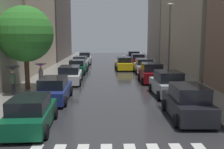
% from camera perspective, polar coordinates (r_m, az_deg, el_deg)
% --- Properties ---
extents(ground_plane, '(28.00, 72.00, 0.04)m').
position_cam_1_polar(ground_plane, '(31.16, -0.37, 0.41)').
color(ground_plane, '#2F2F32').
extents(sidewalk_left, '(3.00, 72.00, 0.15)m').
position_cam_1_polar(sidewalk_left, '(31.73, -12.19, 0.54)').
color(sidewalk_left, gray).
rests_on(sidewalk_left, ground).
extents(sidewalk_right, '(3.00, 72.00, 0.15)m').
position_cam_1_polar(sidewalk_right, '(31.90, 11.39, 0.61)').
color(sidewalk_right, gray).
rests_on(sidewalk_right, ground).
extents(building_right_mid, '(6.00, 18.00, 16.87)m').
position_cam_1_polar(building_right_mid, '(34.93, 18.57, 14.76)').
color(building_right_mid, '#B2A38C').
rests_on(building_right_mid, ground).
extents(building_right_far, '(6.00, 12.50, 20.50)m').
position_cam_1_polar(building_right_far, '(50.32, 12.39, 14.99)').
color(building_right_far, '#9E9384').
rests_on(building_right_far, ground).
extents(parked_car_left_nearest, '(2.16, 4.31, 1.54)m').
position_cam_1_polar(parked_car_left_nearest, '(12.95, -17.04, -8.02)').
color(parked_car_left_nearest, '#0C4C2D').
rests_on(parked_car_left_nearest, ground).
extents(parked_car_left_second, '(2.07, 4.57, 1.59)m').
position_cam_1_polar(parked_car_left_second, '(17.91, -12.33, -3.25)').
color(parked_car_left_second, navy).
rests_on(parked_car_left_second, ground).
extents(parked_car_left_third, '(2.33, 4.81, 1.58)m').
position_cam_1_polar(parked_car_left_third, '(24.33, -9.06, -0.12)').
color(parked_car_left_third, silver).
rests_on(parked_car_left_third, ground).
extents(parked_car_left_fourth, '(2.09, 4.49, 1.57)m').
position_cam_1_polar(parked_car_left_fourth, '(30.58, -7.35, 1.63)').
color(parked_car_left_fourth, '#0C4C2D').
rests_on(parked_car_left_fourth, ground).
extents(parked_car_left_fifth, '(2.14, 4.60, 1.54)m').
position_cam_1_polar(parked_car_left_fifth, '(35.91, -6.78, 2.62)').
color(parked_car_left_fifth, silver).
rests_on(parked_car_left_fifth, ground).
extents(parked_car_left_sixth, '(2.15, 4.75, 1.74)m').
position_cam_1_polar(parked_car_left_sixth, '(41.25, -5.83, 3.49)').
color(parked_car_left_sixth, silver).
rests_on(parked_car_left_sixth, ground).
extents(parked_car_right_nearest, '(2.07, 4.39, 1.79)m').
position_cam_1_polar(parked_car_right_nearest, '(14.39, 15.91, -5.90)').
color(parked_car_right_nearest, black).
rests_on(parked_car_right_nearest, ground).
extents(parked_car_right_second, '(2.19, 4.15, 1.80)m').
position_cam_1_polar(parked_car_right_second, '(19.43, 11.85, -2.08)').
color(parked_car_right_second, '#B2B7BF').
rests_on(parked_car_right_second, ground).
extents(parked_car_right_third, '(2.14, 4.07, 1.79)m').
position_cam_1_polar(parked_car_right_third, '(24.84, 8.42, 0.26)').
color(parked_car_right_third, maroon).
rests_on(parked_car_right_third, ground).
extents(parked_car_right_fourth, '(2.17, 4.26, 1.65)m').
position_cam_1_polar(parked_car_right_fourth, '(31.05, 6.82, 1.80)').
color(parked_car_right_fourth, silver).
rests_on(parked_car_right_fourth, ground).
extents(parked_car_right_fifth, '(2.09, 4.12, 1.73)m').
position_cam_1_polar(parked_car_right_fifth, '(37.62, 5.53, 3.02)').
color(parked_car_right_fifth, maroon).
rests_on(parked_car_right_fifth, ground).
extents(parked_car_right_sixth, '(2.26, 4.31, 1.80)m').
position_cam_1_polar(parked_car_right_sixth, '(42.83, 4.64, 3.72)').
color(parked_car_right_sixth, navy).
rests_on(parked_car_right_sixth, ground).
extents(taxi_midroad, '(2.19, 4.56, 1.81)m').
position_cam_1_polar(taxi_midroad, '(33.57, 2.52, 2.33)').
color(taxi_midroad, yellow).
rests_on(taxi_midroad, ground).
extents(pedestrian_foreground, '(1.09, 1.09, 2.04)m').
position_cam_1_polar(pedestrian_foreground, '(19.64, -20.56, 0.15)').
color(pedestrian_foreground, black).
rests_on(pedestrian_foreground, sidewalk_left).
extents(pedestrian_by_kerb, '(0.92, 0.92, 1.96)m').
position_cam_1_polar(pedestrian_by_kerb, '(21.46, -15.05, 0.69)').
color(pedestrian_by_kerb, navy).
rests_on(pedestrian_by_kerb, sidewalk_left).
extents(street_tree_left, '(4.23, 4.23, 6.39)m').
position_cam_1_polar(street_tree_left, '(21.30, -18.13, 8.26)').
color(street_tree_left, '#513823').
rests_on(street_tree_left, sidewalk_left).
extents(lamp_post_right, '(0.60, 0.28, 7.15)m').
position_cam_1_polar(lamp_post_right, '(26.02, 12.24, 8.10)').
color(lamp_post_right, '#595B60').
rests_on(lamp_post_right, sidewalk_right).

